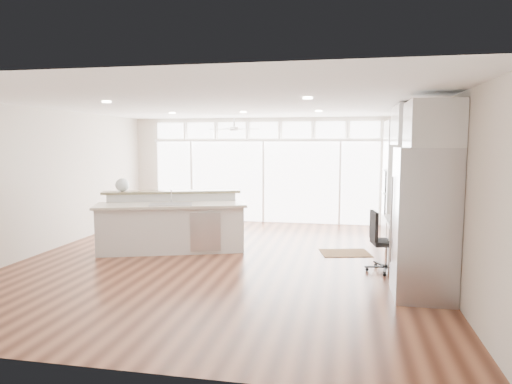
# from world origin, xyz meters

# --- Properties ---
(floor) EXTENTS (7.00, 8.00, 0.02)m
(floor) POSITION_xyz_m (0.00, 0.00, -0.01)
(floor) COLOR #492316
(floor) RESTS_ON ground
(ceiling) EXTENTS (7.00, 8.00, 0.02)m
(ceiling) POSITION_xyz_m (0.00, 0.00, 2.70)
(ceiling) COLOR white
(ceiling) RESTS_ON wall_back
(wall_back) EXTENTS (7.00, 0.04, 2.70)m
(wall_back) POSITION_xyz_m (0.00, 4.00, 1.35)
(wall_back) COLOR beige
(wall_back) RESTS_ON floor
(wall_front) EXTENTS (7.00, 0.04, 2.70)m
(wall_front) POSITION_xyz_m (0.00, -4.00, 1.35)
(wall_front) COLOR beige
(wall_front) RESTS_ON floor
(wall_left) EXTENTS (0.04, 8.00, 2.70)m
(wall_left) POSITION_xyz_m (-3.50, 0.00, 1.35)
(wall_left) COLOR beige
(wall_left) RESTS_ON floor
(wall_right) EXTENTS (0.04, 8.00, 2.70)m
(wall_right) POSITION_xyz_m (3.50, 0.00, 1.35)
(wall_right) COLOR beige
(wall_right) RESTS_ON floor
(glass_wall) EXTENTS (5.80, 0.06, 2.08)m
(glass_wall) POSITION_xyz_m (0.00, 3.94, 1.05)
(glass_wall) COLOR white
(glass_wall) RESTS_ON wall_back
(transom_row) EXTENTS (5.90, 0.06, 0.40)m
(transom_row) POSITION_xyz_m (0.00, 3.94, 2.38)
(transom_row) COLOR white
(transom_row) RESTS_ON wall_back
(desk_window) EXTENTS (0.04, 0.85, 0.85)m
(desk_window) POSITION_xyz_m (3.46, 0.30, 1.55)
(desk_window) COLOR silver
(desk_window) RESTS_ON wall_right
(ceiling_fan) EXTENTS (1.16, 1.16, 0.32)m
(ceiling_fan) POSITION_xyz_m (-0.50, 2.80, 2.48)
(ceiling_fan) COLOR white
(ceiling_fan) RESTS_ON ceiling
(recessed_lights) EXTENTS (3.40, 3.00, 0.02)m
(recessed_lights) POSITION_xyz_m (0.00, 0.20, 2.68)
(recessed_lights) COLOR #F3E2CF
(recessed_lights) RESTS_ON ceiling
(oven_cabinet) EXTENTS (0.64, 1.20, 2.50)m
(oven_cabinet) POSITION_xyz_m (3.17, 1.80, 1.25)
(oven_cabinet) COLOR silver
(oven_cabinet) RESTS_ON floor
(desk_nook) EXTENTS (0.72, 1.30, 0.76)m
(desk_nook) POSITION_xyz_m (3.13, 0.30, 0.38)
(desk_nook) COLOR silver
(desk_nook) RESTS_ON floor
(upper_cabinets) EXTENTS (0.64, 1.30, 0.64)m
(upper_cabinets) POSITION_xyz_m (3.17, 0.30, 2.35)
(upper_cabinets) COLOR silver
(upper_cabinets) RESTS_ON wall_right
(refrigerator) EXTENTS (0.76, 0.90, 2.00)m
(refrigerator) POSITION_xyz_m (3.11, -1.35, 1.00)
(refrigerator) COLOR #A9A9AD
(refrigerator) RESTS_ON floor
(fridge_cabinet) EXTENTS (0.64, 0.90, 0.60)m
(fridge_cabinet) POSITION_xyz_m (3.17, -1.35, 2.30)
(fridge_cabinet) COLOR silver
(fridge_cabinet) RESTS_ON wall_right
(framed_photos) EXTENTS (0.06, 0.22, 0.80)m
(framed_photos) POSITION_xyz_m (3.46, 0.92, 1.40)
(framed_photos) COLOR black
(framed_photos) RESTS_ON wall_right
(kitchen_island) EXTENTS (3.00, 1.90, 1.11)m
(kitchen_island) POSITION_xyz_m (-1.15, 0.43, 0.56)
(kitchen_island) COLOR silver
(kitchen_island) RESTS_ON floor
(rug) EXTENTS (1.01, 0.83, 0.01)m
(rug) POSITION_xyz_m (2.10, 0.90, 0.01)
(rug) COLOR #392312
(rug) RESTS_ON floor
(office_chair) EXTENTS (0.58, 0.54, 0.97)m
(office_chair) POSITION_xyz_m (2.74, -0.21, 0.48)
(office_chair) COLOR black
(office_chair) RESTS_ON floor
(fishbowl) EXTENTS (0.32, 0.32, 0.26)m
(fishbowl) POSITION_xyz_m (-2.18, 0.51, 1.25)
(fishbowl) COLOR silver
(fishbowl) RESTS_ON kitchen_island
(monitor) EXTENTS (0.10, 0.45, 0.37)m
(monitor) POSITION_xyz_m (3.05, 0.30, 0.94)
(monitor) COLOR black
(monitor) RESTS_ON desk_nook
(keyboard) EXTENTS (0.16, 0.33, 0.02)m
(keyboard) POSITION_xyz_m (2.88, 0.30, 0.77)
(keyboard) COLOR silver
(keyboard) RESTS_ON desk_nook
(potted_plant) EXTENTS (0.29, 0.31, 0.23)m
(potted_plant) POSITION_xyz_m (3.17, 1.80, 2.62)
(potted_plant) COLOR #2E622A
(potted_plant) RESTS_ON oven_cabinet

